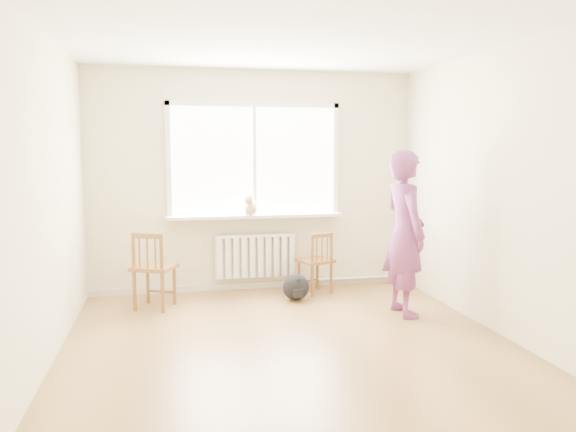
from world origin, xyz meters
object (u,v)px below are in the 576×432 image
chair_right (317,263)px  backpack (296,287)px  chair_left (153,270)px  cat (250,206)px  person (405,233)px

chair_right → backpack: (-0.32, -0.25, -0.23)m
chair_left → cat: cat is taller
chair_right → backpack: chair_right is taller
backpack → cat: bearing=134.4°
person → cat: (-1.46, 1.23, 0.19)m
person → cat: person is taller
person → chair_right: bearing=30.9°
chair_right → cat: (-0.78, 0.22, 0.68)m
chair_right → chair_left: bearing=-13.6°
chair_left → backpack: chair_left is taller
chair_left → cat: bearing=-133.5°
chair_left → backpack: size_ratio=2.79×
chair_left → chair_right: 1.94m
chair_left → backpack: (1.61, 0.02, -0.28)m
person → cat: bearing=46.6°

